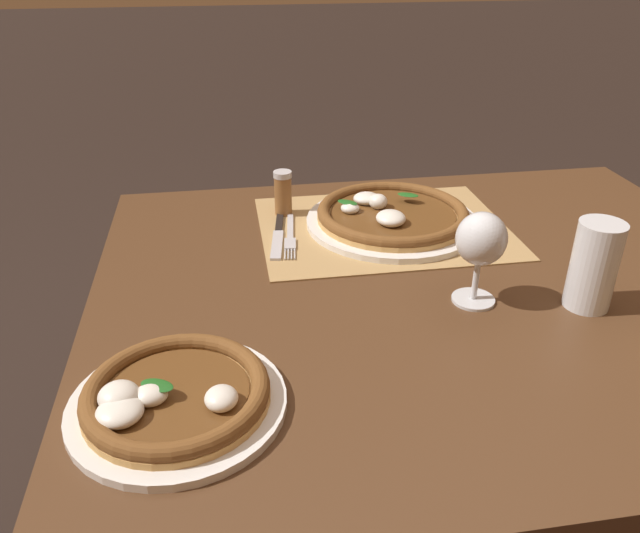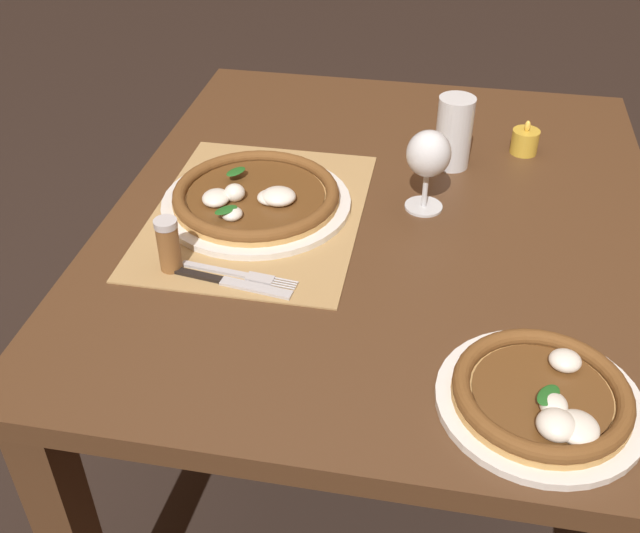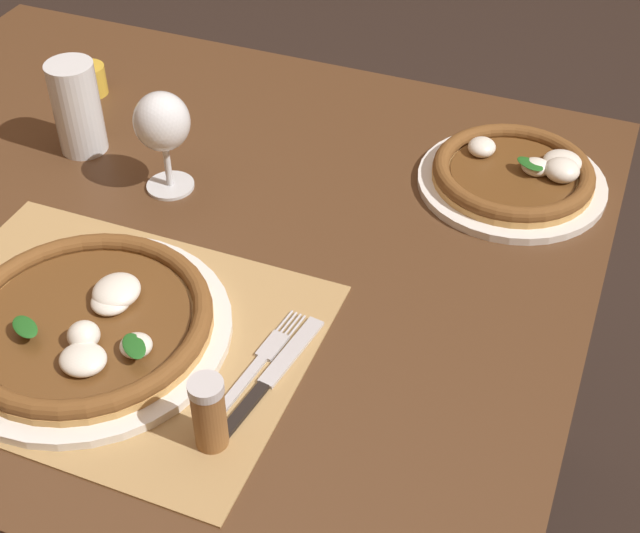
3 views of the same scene
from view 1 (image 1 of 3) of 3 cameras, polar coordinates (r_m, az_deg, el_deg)
dining_table at (r=1.15m, az=10.89°, el=-5.78°), size 1.20×1.00×0.74m
paper_placemat at (r=1.27m, az=5.80°, el=3.59°), size 0.49×0.38×0.00m
pizza_near at (r=1.27m, az=6.57°, el=4.64°), size 0.35×0.35×0.05m
pizza_far at (r=0.82m, az=-13.16°, el=-11.52°), size 0.28×0.28×0.05m
wine_glass at (r=1.00m, az=14.49°, el=2.12°), size 0.08×0.08×0.16m
pint_glass at (r=1.06m, az=23.74°, el=-0.05°), size 0.07×0.07×0.15m
fork at (r=1.22m, az=-2.75°, el=2.81°), size 0.04×0.20×0.00m
knife at (r=1.23m, az=-3.85°, el=2.96°), size 0.05×0.22×0.01m
pepper_shaker at (r=1.31m, az=-3.40°, el=6.69°), size 0.04×0.04×0.10m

